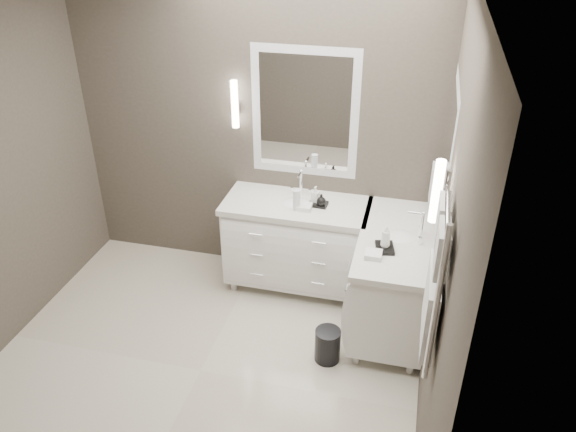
% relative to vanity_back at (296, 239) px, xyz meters
% --- Properties ---
extents(floor, '(3.20, 3.00, 0.01)m').
position_rel_vanity_back_xyz_m(floor, '(-0.45, -1.23, -0.49)').
color(floor, beige).
rests_on(floor, ground).
extents(wall_back, '(3.20, 0.01, 2.70)m').
position_rel_vanity_back_xyz_m(wall_back, '(-0.45, 0.28, 0.86)').
color(wall_back, '#464038').
rests_on(wall_back, floor).
extents(wall_front, '(3.20, 0.01, 2.70)m').
position_rel_vanity_back_xyz_m(wall_front, '(-0.45, -2.73, 0.86)').
color(wall_front, '#464038').
rests_on(wall_front, floor).
extents(wall_right, '(0.01, 3.00, 2.70)m').
position_rel_vanity_back_xyz_m(wall_right, '(1.15, -1.23, 0.86)').
color(wall_right, '#464038').
rests_on(wall_right, floor).
extents(vanity_back, '(1.24, 0.59, 0.97)m').
position_rel_vanity_back_xyz_m(vanity_back, '(0.00, 0.00, 0.00)').
color(vanity_back, white).
rests_on(vanity_back, floor).
extents(vanity_right, '(0.59, 1.24, 0.97)m').
position_rel_vanity_back_xyz_m(vanity_right, '(0.88, -0.33, 0.00)').
color(vanity_right, white).
rests_on(vanity_right, floor).
extents(mirror_back, '(0.90, 0.02, 1.10)m').
position_rel_vanity_back_xyz_m(mirror_back, '(-0.00, 0.26, 1.06)').
color(mirror_back, white).
rests_on(mirror_back, wall_back).
extents(mirror_right, '(0.02, 0.90, 1.10)m').
position_rel_vanity_back_xyz_m(mirror_right, '(1.14, -0.43, 1.06)').
color(mirror_right, white).
rests_on(mirror_right, wall_right).
extents(sconce_back, '(0.06, 0.06, 0.40)m').
position_rel_vanity_back_xyz_m(sconce_back, '(-0.58, 0.20, 1.11)').
color(sconce_back, white).
rests_on(sconce_back, wall_back).
extents(sconce_right, '(0.06, 0.06, 0.40)m').
position_rel_vanity_back_xyz_m(sconce_right, '(1.08, -1.01, 1.11)').
color(sconce_right, white).
rests_on(sconce_right, wall_right).
extents(towel_bar_corner, '(0.03, 0.22, 0.30)m').
position_rel_vanity_back_xyz_m(towel_bar_corner, '(1.09, 0.13, 0.63)').
color(towel_bar_corner, white).
rests_on(towel_bar_corner, wall_right).
extents(towel_ladder, '(0.06, 0.58, 0.90)m').
position_rel_vanity_back_xyz_m(towel_ladder, '(1.10, -1.63, 0.91)').
color(towel_ladder, white).
rests_on(towel_ladder, wall_right).
extents(waste_bin, '(0.22, 0.22, 0.27)m').
position_rel_vanity_back_xyz_m(waste_bin, '(0.45, -0.87, -0.35)').
color(waste_bin, black).
rests_on(waste_bin, floor).
extents(amenity_tray_back, '(0.16, 0.13, 0.02)m').
position_rel_vanity_back_xyz_m(amenity_tray_back, '(0.19, 0.00, 0.38)').
color(amenity_tray_back, black).
rests_on(amenity_tray_back, vanity_back).
extents(amenity_tray_right, '(0.16, 0.19, 0.03)m').
position_rel_vanity_back_xyz_m(amenity_tray_right, '(0.79, -0.54, 0.38)').
color(amenity_tray_right, black).
rests_on(amenity_tray_right, vanity_right).
extents(water_bottle, '(0.06, 0.06, 0.18)m').
position_rel_vanity_back_xyz_m(water_bottle, '(0.02, -0.11, 0.45)').
color(water_bottle, silver).
rests_on(water_bottle, vanity_back).
extents(soap_bottle_a, '(0.08, 0.08, 0.14)m').
position_rel_vanity_back_xyz_m(soap_bottle_a, '(0.16, 0.02, 0.46)').
color(soap_bottle_a, white).
rests_on(soap_bottle_a, amenity_tray_back).
extents(soap_bottle_b, '(0.10, 0.10, 0.10)m').
position_rel_vanity_back_xyz_m(soap_bottle_b, '(0.22, -0.03, 0.44)').
color(soap_bottle_b, black).
rests_on(soap_bottle_b, amenity_tray_back).
extents(soap_bottle_c, '(0.08, 0.08, 0.18)m').
position_rel_vanity_back_xyz_m(soap_bottle_c, '(0.79, -0.54, 0.48)').
color(soap_bottle_c, white).
rests_on(soap_bottle_c, amenity_tray_right).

